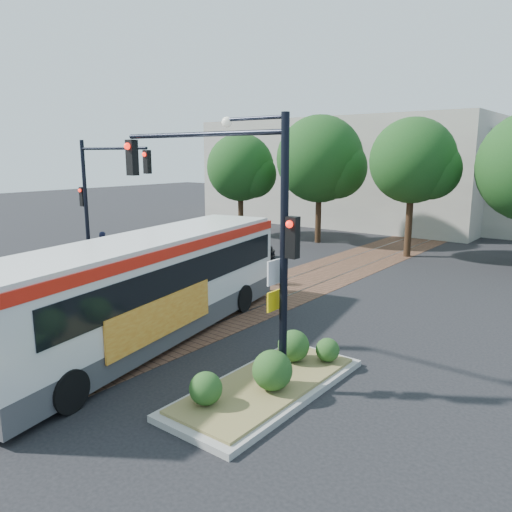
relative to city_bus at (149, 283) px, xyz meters
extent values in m
plane|color=black|center=(-0.19, 0.48, -1.71)|extent=(120.00, 120.00, 0.00)
cube|color=brown|center=(-0.19, 4.48, -1.70)|extent=(3.60, 40.00, 0.01)
cube|color=slate|center=(-0.94, 4.48, -1.69)|extent=(0.06, 40.00, 0.01)
cube|color=slate|center=(0.56, 4.48, -1.69)|extent=(0.06, 40.00, 0.01)
cylinder|color=#382314|center=(-10.19, 16.48, -0.28)|extent=(0.36, 0.36, 2.86)
sphere|color=black|center=(-10.19, 16.48, 2.80)|extent=(4.40, 4.40, 4.40)
cylinder|color=#382314|center=(-4.69, 17.28, -0.15)|extent=(0.36, 0.36, 3.12)
sphere|color=black|center=(-4.69, 17.28, 3.37)|extent=(5.20, 5.20, 5.20)
cylinder|color=#382314|center=(1.31, 16.48, -0.01)|extent=(0.36, 0.36, 3.39)
sphere|color=black|center=(1.31, 16.48, 3.33)|extent=(4.40, 4.40, 4.40)
cube|color=#ADA899|center=(-8.19, 28.48, 2.29)|extent=(22.00, 12.00, 8.00)
cube|color=#434345|center=(0.01, -0.04, -1.18)|extent=(4.52, 11.66, 0.67)
cube|color=silver|center=(0.01, -0.04, 0.05)|extent=(4.54, 11.67, 1.81)
cube|color=black|center=(-0.05, 0.24, 0.34)|extent=(4.38, 10.56, 0.86)
cube|color=red|center=(0.01, -0.04, 1.10)|extent=(4.58, 11.68, 0.29)
cube|color=silver|center=(0.01, -0.04, 1.29)|extent=(4.39, 11.28, 0.13)
cube|color=orange|center=(1.40, -0.74, -0.52)|extent=(0.87, 4.21, 1.05)
cylinder|color=black|center=(1.86, -3.85, -1.23)|extent=(0.51, 1.00, 0.95)
cylinder|color=black|center=(-1.76, 3.30, -1.23)|extent=(0.51, 1.00, 0.95)
cylinder|color=black|center=(0.39, 3.72, -1.23)|extent=(0.51, 1.00, 0.95)
cube|color=gray|center=(4.61, -0.52, -1.63)|extent=(2.20, 5.20, 0.15)
cube|color=olive|center=(4.61, -0.52, -1.52)|extent=(1.90, 4.80, 0.08)
sphere|color=#1E4719|center=(4.21, -2.12, -1.13)|extent=(0.70, 0.70, 0.70)
sphere|color=#1E4719|center=(4.91, -0.72, -1.03)|extent=(0.90, 0.90, 0.90)
sphere|color=#1E4719|center=(4.41, 0.88, -1.08)|extent=(0.80, 0.80, 0.80)
sphere|color=#1E4719|center=(5.11, 1.38, -1.18)|extent=(0.60, 0.60, 0.60)
cylinder|color=black|center=(4.91, -0.32, 1.51)|extent=(0.18, 0.18, 6.00)
cylinder|color=black|center=(2.41, -0.32, 4.11)|extent=(5.00, 0.12, 0.12)
cube|color=black|center=(-0.09, -0.32, 3.56)|extent=(0.28, 0.22, 0.95)
sphere|color=#FF190C|center=(-0.09, -0.46, 3.86)|extent=(0.18, 0.18, 0.18)
cube|color=black|center=(5.13, -0.32, 1.91)|extent=(0.26, 0.20, 0.90)
sphere|color=#FF190C|center=(5.13, -0.45, 2.21)|extent=(0.16, 0.16, 0.16)
cube|color=white|center=(4.73, -0.44, 1.11)|extent=(0.04, 0.45, 0.55)
cube|color=yellow|center=(4.73, -0.44, 0.46)|extent=(0.04, 0.45, 0.45)
cylinder|color=black|center=(4.11, -0.32, 4.41)|extent=(1.60, 0.08, 0.08)
sphere|color=silver|center=(3.31, -0.32, 4.36)|extent=(0.24, 0.24, 0.24)
cylinder|color=black|center=(-9.69, 4.48, 1.29)|extent=(0.18, 0.18, 6.00)
cylinder|color=black|center=(-7.44, 4.48, 3.89)|extent=(4.50, 0.12, 0.12)
cube|color=black|center=(-5.19, 4.48, 3.34)|extent=(0.28, 0.22, 0.95)
sphere|color=#FF190C|center=(-5.19, 4.34, 3.64)|extent=(0.18, 0.18, 0.18)
cube|color=black|center=(-9.91, 4.48, 1.69)|extent=(0.26, 0.20, 0.90)
sphere|color=#FF190C|center=(-9.91, 4.35, 1.99)|extent=(0.16, 0.16, 0.16)
imported|color=black|center=(-9.21, 4.94, -0.83)|extent=(0.77, 0.68, 1.76)
imported|color=black|center=(-5.89, 10.77, -1.07)|extent=(4.71, 2.78, 1.28)
camera|label=1|loc=(10.95, -9.08, 3.65)|focal=35.00mm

